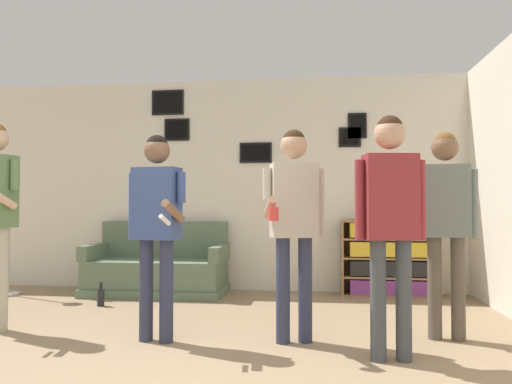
% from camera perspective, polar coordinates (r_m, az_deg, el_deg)
% --- Properties ---
extents(wall_back, '(8.45, 0.08, 2.70)m').
position_cam_1_polar(wall_back, '(6.46, -3.71, 0.93)').
color(wall_back, silver).
rests_on(wall_back, ground_plane).
extents(couch, '(1.68, 0.80, 0.87)m').
position_cam_1_polar(couch, '(6.29, -11.18, -8.73)').
color(couch, '#5B7056').
rests_on(couch, ground_plane).
extents(bookshelf, '(1.12, 0.30, 0.90)m').
position_cam_1_polar(bookshelf, '(6.21, 14.93, -7.32)').
color(bookshelf, olive).
rests_on(bookshelf, ground_plane).
extents(floor_lamp, '(0.28, 0.28, 1.69)m').
position_cam_1_polar(floor_lamp, '(6.71, -26.37, -0.68)').
color(floor_lamp, '#ADA89E').
rests_on(floor_lamp, ground_plane).
extents(person_player_foreground_center, '(0.49, 0.51, 1.65)m').
position_cam_1_polar(person_player_foreground_center, '(4.06, -11.31, -2.53)').
color(person_player_foreground_center, '#2D334C').
rests_on(person_player_foreground_center, ground_plane).
extents(person_watcher_holding_cup, '(0.48, 0.51, 1.69)m').
position_cam_1_polar(person_watcher_holding_cup, '(3.96, 4.36, -2.17)').
color(person_watcher_holding_cup, '#2D334C').
rests_on(person_watcher_holding_cup, ground_plane).
extents(person_spectator_near_bookshelf, '(0.49, 0.26, 1.71)m').
position_cam_1_polar(person_spectator_near_bookshelf, '(3.61, 15.09, -1.87)').
color(person_spectator_near_bookshelf, '#3D4247').
rests_on(person_spectator_near_bookshelf, ground_plane).
extents(person_spectator_far_right, '(0.50, 0.23, 1.68)m').
position_cam_1_polar(person_spectator_far_right, '(4.32, 20.85, -2.11)').
color(person_spectator_far_right, brown).
rests_on(person_spectator_far_right, ground_plane).
extents(bottle_on_floor, '(0.08, 0.08, 0.25)m').
position_cam_1_polar(bottle_on_floor, '(5.71, -17.31, -11.37)').
color(bottle_on_floor, black).
rests_on(bottle_on_floor, ground_plane).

